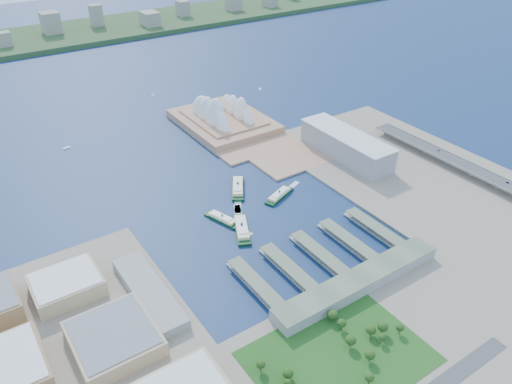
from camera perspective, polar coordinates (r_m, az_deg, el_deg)
ground at (r=594.08m, az=1.44°, el=-4.11°), size 3000.00×3000.00×0.00m
south_land at (r=482.60m, az=16.57°, el=-16.17°), size 720.00×180.00×3.00m
east_land at (r=712.21m, az=19.86°, el=0.65°), size 240.00×500.00×3.00m
peninsula at (r=832.46m, az=-2.86°, el=7.31°), size 135.00×220.00×3.00m
far_shore at (r=1438.79m, az=-22.64°, el=16.00°), size 2200.00×260.00×12.00m
opera_house at (r=834.81m, az=-3.79°, el=9.64°), size 134.00×180.00×58.00m
toaster_building at (r=744.58m, az=10.25°, el=5.26°), size 45.00×155.00×35.00m
expressway at (r=749.23m, az=23.39°, el=2.13°), size 26.00×340.00×11.85m
west_buildings at (r=463.62m, az=-20.22°, el=-16.83°), size 200.00×280.00×27.00m
ferry_wharves at (r=552.34m, az=7.17°, el=-7.04°), size 184.00×90.00×9.30m
terminal_building at (r=518.33m, az=11.61°, el=-10.04°), size 200.00×28.00×12.00m
park at (r=451.59m, az=9.52°, el=-17.44°), size 150.00×110.00×16.00m
far_skyline at (r=1411.99m, az=-22.72°, el=17.14°), size 1900.00×140.00×55.00m
ferry_a at (r=604.26m, az=-3.88°, el=-2.94°), size 26.87×50.66×9.30m
ferry_b at (r=662.46m, az=-2.08°, el=0.70°), size 45.07×58.74×11.33m
ferry_c at (r=585.79m, az=-1.64°, el=-4.02°), size 39.94×60.77×11.37m
ferry_d at (r=647.82m, az=2.69°, el=-0.21°), size 52.09×30.87×9.63m
boat_b at (r=821.06m, az=-20.82°, el=4.74°), size 10.27×4.25×2.71m
boat_c at (r=998.13m, az=0.48°, el=11.69°), size 7.42×12.48×2.70m
boat_e at (r=989.54m, az=-11.71°, el=10.82°), size 6.51×9.85×2.32m
car_b at (r=728.73m, az=26.81°, el=0.96°), size 1.31×3.76×1.24m
car_c at (r=777.63m, az=20.14°, el=4.52°), size 1.75×4.31×1.25m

